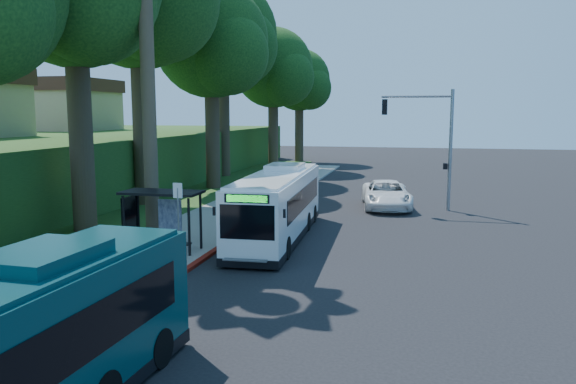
# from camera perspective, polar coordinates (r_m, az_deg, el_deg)

# --- Properties ---
(ground) EXTENTS (140.00, 140.00, 0.00)m
(ground) POSITION_cam_1_polar(r_m,az_deg,el_deg) (24.46, 5.69, -5.41)
(ground) COLOR black
(ground) RESTS_ON ground
(sidewalk) EXTENTS (4.50, 70.00, 0.12)m
(sidewalk) POSITION_cam_1_polar(r_m,az_deg,el_deg) (26.36, -10.29, -4.37)
(sidewalk) COLOR gray
(sidewalk) RESTS_ON ground
(red_curb) EXTENTS (0.25, 30.00, 0.13)m
(red_curb) POSITION_cam_1_polar(r_m,az_deg,el_deg) (21.91, -8.90, -6.89)
(red_curb) COLOR maroon
(red_curb) RESTS_ON ground
(grass_verge) EXTENTS (8.00, 70.00, 0.06)m
(grass_verge) POSITION_cam_1_polar(r_m,az_deg,el_deg) (33.26, -15.90, -2.02)
(grass_verge) COLOR #234719
(grass_verge) RESTS_ON ground
(bus_shelter) EXTENTS (3.20, 1.51, 2.55)m
(bus_shelter) POSITION_cam_1_polar(r_m,az_deg,el_deg) (23.47, -13.06, -1.65)
(bus_shelter) COLOR black
(bus_shelter) RESTS_ON ground
(stop_sign_pole) EXTENTS (0.35, 0.06, 3.17)m
(stop_sign_pole) POSITION_cam_1_polar(r_m,az_deg,el_deg) (20.73, -11.08, -2.09)
(stop_sign_pole) COLOR gray
(stop_sign_pole) RESTS_ON ground
(traffic_signal_pole) EXTENTS (4.10, 0.30, 7.00)m
(traffic_signal_pole) POSITION_cam_1_polar(r_m,az_deg,el_deg) (33.62, 14.49, 5.68)
(traffic_signal_pole) COLOR gray
(traffic_signal_pole) RESTS_ON ground
(hillside_backdrop) EXTENTS (24.00, 60.00, 8.80)m
(hillside_backdrop) POSITION_cam_1_polar(r_m,az_deg,el_deg) (48.66, -24.01, 3.56)
(hillside_backdrop) COLOR #234719
(hillside_backdrop) RESTS_ON ground
(tree_2) EXTENTS (8.82, 8.40, 15.12)m
(tree_2) POSITION_cam_1_polar(r_m,az_deg,el_deg) (42.56, -7.72, 14.48)
(tree_2) COLOR #382B1E
(tree_2) RESTS_ON ground
(tree_3) EXTENTS (10.08, 9.60, 17.28)m
(tree_3) POSITION_cam_1_polar(r_m,az_deg,el_deg) (50.88, -6.60, 15.15)
(tree_3) COLOR #382B1E
(tree_3) RESTS_ON ground
(tree_4) EXTENTS (8.40, 8.00, 14.14)m
(tree_4) POSITION_cam_1_polar(r_m,az_deg,el_deg) (57.56, -1.44, 12.12)
(tree_4) COLOR #382B1E
(tree_4) RESTS_ON ground
(tree_5) EXTENTS (7.35, 7.00, 12.86)m
(tree_5) POSITION_cam_1_polar(r_m,az_deg,el_deg) (65.06, 1.23, 10.98)
(tree_5) COLOR #382B1E
(tree_5) RESTS_ON ground
(white_bus) EXTENTS (2.80, 10.95, 3.24)m
(white_bus) POSITION_cam_1_polar(r_m,az_deg,el_deg) (25.42, -1.02, -1.21)
(white_bus) COLOR white
(white_bus) RESTS_ON ground
(pickup) EXTENTS (3.48, 6.16, 1.62)m
(pickup) POSITION_cam_1_polar(r_m,az_deg,el_deg) (34.17, 9.95, -0.24)
(pickup) COLOR white
(pickup) RESTS_ON ground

